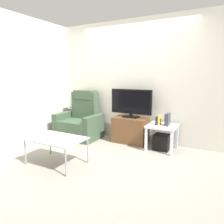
{
  "coord_description": "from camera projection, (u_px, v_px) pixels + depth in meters",
  "views": [
    {
      "loc": [
        1.74,
        -3.12,
        1.43
      ],
      "look_at": [
        -0.23,
        0.5,
        0.7
      ],
      "focal_mm": 33.32,
      "sensor_mm": 36.0,
      "label": 1
    }
  ],
  "objects": [
    {
      "name": "recliner_armchair",
      "position": [
        80.0,
        121.0,
        4.82
      ],
      "size": [
        0.98,
        0.78,
        1.08
      ],
      "rotation": [
        0.0,
        0.0,
        0.02
      ],
      "color": "#384C38",
      "rests_on": "ground"
    },
    {
      "name": "coffee_table",
      "position": [
        56.0,
        140.0,
        3.34
      ],
      "size": [
        0.9,
        0.6,
        0.44
      ],
      "color": "#B2C6C1",
      "rests_on": "ground"
    },
    {
      "name": "ground_plane",
      "position": [
        110.0,
        155.0,
        3.76
      ],
      "size": [
        6.4,
        6.4,
        0.0
      ],
      "primitive_type": "plane",
      "color": "gray"
    },
    {
      "name": "side_table",
      "position": [
        162.0,
        129.0,
        4.0
      ],
      "size": [
        0.54,
        0.54,
        0.49
      ],
      "color": "silver",
      "rests_on": "ground"
    },
    {
      "name": "book_leftmost",
      "position": [
        157.0,
        121.0,
        4.0
      ],
      "size": [
        0.04,
        0.12,
        0.16
      ],
      "primitive_type": "cube",
      "color": "#262626",
      "rests_on": "side_table"
    },
    {
      "name": "tv_stand",
      "position": [
        130.0,
        130.0,
        4.45
      ],
      "size": [
        0.72,
        0.41,
        0.55
      ],
      "color": "brown",
      "rests_on": "ground"
    },
    {
      "name": "wall_side",
      "position": [
        33.0,
        81.0,
        4.42
      ],
      "size": [
        0.06,
        4.48,
        2.6
      ],
      "primitive_type": "cube",
      "color": "beige",
      "rests_on": "ground"
    },
    {
      "name": "wall_back",
      "position": [
        135.0,
        81.0,
        4.52
      ],
      "size": [
        6.4,
        0.06,
        2.6
      ],
      "primitive_type": "cube",
      "color": "beige",
      "rests_on": "ground"
    },
    {
      "name": "television",
      "position": [
        131.0,
        103.0,
        4.37
      ],
      "size": [
        0.9,
        0.2,
        0.6
      ],
      "color": "black",
      "rests_on": "tv_stand"
    },
    {
      "name": "game_console",
      "position": [
        168.0,
        119.0,
        3.93
      ],
      "size": [
        0.07,
        0.2,
        0.23
      ],
      "primitive_type": "cube",
      "color": "#333338",
      "rests_on": "side_table"
    },
    {
      "name": "book_middle",
      "position": [
        160.0,
        120.0,
        3.98
      ],
      "size": [
        0.04,
        0.11,
        0.18
      ],
      "primitive_type": "cube",
      "color": "gold",
      "rests_on": "side_table"
    },
    {
      "name": "subwoofer_box",
      "position": [
        162.0,
        142.0,
        4.04
      ],
      "size": [
        0.3,
        0.3,
        0.3
      ],
      "primitive_type": "cube",
      "color": "black",
      "rests_on": "ground"
    },
    {
      "name": "cell_phone",
      "position": [
        59.0,
        140.0,
        3.2
      ],
      "size": [
        0.12,
        0.16,
        0.01
      ],
      "primitive_type": "cube",
      "rotation": [
        0.0,
        0.0,
        -0.35
      ],
      "color": "#B7B7BC",
      "rests_on": "coffee_table"
    }
  ]
}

